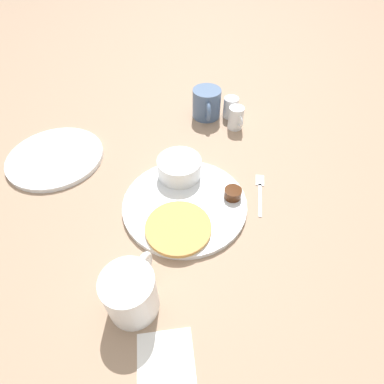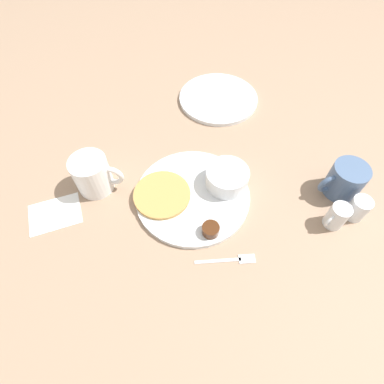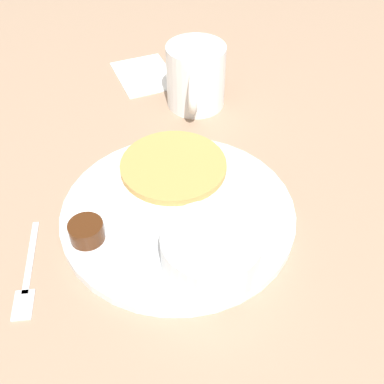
% 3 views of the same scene
% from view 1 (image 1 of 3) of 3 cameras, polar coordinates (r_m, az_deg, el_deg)
% --- Properties ---
extents(ground_plane, '(4.00, 4.00, 0.00)m').
position_cam_1_polar(ground_plane, '(0.67, -1.10, -2.61)').
color(ground_plane, '#9E7F66').
extents(plate, '(0.28, 0.28, 0.01)m').
position_cam_1_polar(plate, '(0.67, -1.10, -2.28)').
color(plate, white).
rests_on(plate, ground_plane).
extents(pancake_stack, '(0.14, 0.14, 0.01)m').
position_cam_1_polar(pancake_stack, '(0.61, -2.30, -6.80)').
color(pancake_stack, tan).
rests_on(pancake_stack, plate).
extents(bowl, '(0.10, 0.10, 0.05)m').
position_cam_1_polar(bowl, '(0.70, -2.15, 4.82)').
color(bowl, white).
rests_on(bowl, plate).
extents(syrup_cup, '(0.04, 0.04, 0.02)m').
position_cam_1_polar(syrup_cup, '(0.67, 8.06, -0.25)').
color(syrup_cup, '#47230F').
rests_on(syrup_cup, plate).
extents(butter_ramekin, '(0.04, 0.04, 0.04)m').
position_cam_1_polar(butter_ramekin, '(0.72, -0.98, 5.16)').
color(butter_ramekin, white).
rests_on(butter_ramekin, plate).
extents(coffee_mug, '(0.12, 0.09, 0.09)m').
position_cam_1_polar(coffee_mug, '(0.52, -11.08, -18.27)').
color(coffee_mug, white).
rests_on(coffee_mug, ground_plane).
extents(creamer_pitcher_near, '(0.06, 0.04, 0.07)m').
position_cam_1_polar(creamer_pitcher_near, '(0.88, 8.59, 13.83)').
color(creamer_pitcher_near, white).
rests_on(creamer_pitcher_near, ground_plane).
extents(creamer_pitcher_far, '(0.07, 0.04, 0.06)m').
position_cam_1_polar(creamer_pitcher_far, '(0.93, 7.60, 15.71)').
color(creamer_pitcher_far, white).
rests_on(creamer_pitcher_far, ground_plane).
extents(fork, '(0.13, 0.04, 0.00)m').
position_cam_1_polar(fork, '(0.72, 13.09, 0.49)').
color(fork, silver).
rests_on(fork, ground_plane).
extents(napkin, '(0.12, 0.10, 0.00)m').
position_cam_1_polar(napkin, '(0.53, -4.49, -30.84)').
color(napkin, white).
rests_on(napkin, ground_plane).
extents(second_mug, '(0.11, 0.08, 0.08)m').
position_cam_1_polar(second_mug, '(0.92, 3.03, 16.47)').
color(second_mug, slate).
rests_on(second_mug, ground_plane).
extents(far_plate, '(0.24, 0.24, 0.01)m').
position_cam_1_polar(far_plate, '(0.85, -24.34, 6.05)').
color(far_plate, white).
rests_on(far_plate, ground_plane).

